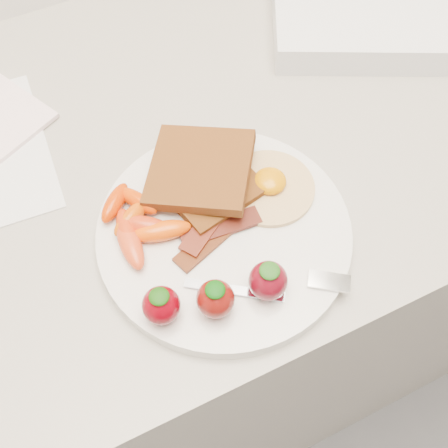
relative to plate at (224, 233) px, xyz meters
name	(u,v)px	position (x,y,z in m)	size (l,w,h in m)	color
counter	(196,290)	(0.01, 0.15, -0.46)	(2.00, 0.60, 0.90)	gray
plate	(224,233)	(0.00, 0.00, 0.00)	(0.27, 0.27, 0.02)	silver
toast_lower	(210,185)	(0.01, 0.05, 0.02)	(0.09, 0.09, 0.01)	#4D1F10
toast_upper	(200,169)	(0.00, 0.07, 0.03)	(0.11, 0.11, 0.01)	#4E2411
fried_egg	(269,186)	(0.07, 0.02, 0.01)	(0.11, 0.11, 0.02)	beige
bacon_strips	(213,230)	(-0.01, 0.00, 0.01)	(0.10, 0.08, 0.01)	black
baby_carrots	(136,224)	(-0.08, 0.04, 0.02)	(0.09, 0.11, 0.02)	#CB4B03
strawberries	(217,294)	(-0.04, -0.07, 0.03)	(0.14, 0.06, 0.05)	#69000A
fork	(278,286)	(0.02, -0.08, 0.01)	(0.16, 0.09, 0.00)	silver
appliance	(382,3)	(0.35, 0.23, 0.01)	(0.30, 0.24, 0.04)	white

